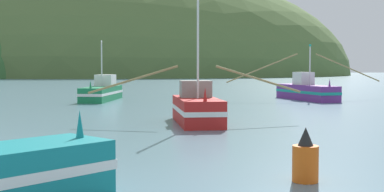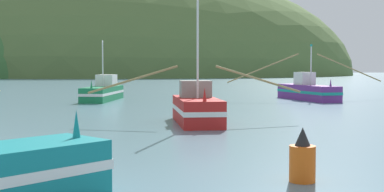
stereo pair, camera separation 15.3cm
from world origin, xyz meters
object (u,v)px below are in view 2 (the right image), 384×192
at_px(fishing_boat_red, 197,108).
at_px(fishing_boat_green, 103,92).
at_px(channel_buoy, 302,160).
at_px(fishing_boat_purple, 307,91).

relative_size(fishing_boat_red, fishing_boat_green, 1.30).
relative_size(fishing_boat_green, channel_buoy, 6.12).
distance_m(fishing_boat_red, fishing_boat_purple, 23.08).
height_order(fishing_boat_red, fishing_boat_purple, fishing_boat_red).
bearing_deg(fishing_boat_green, fishing_boat_red, 27.55).
distance_m(fishing_boat_red, channel_buoy, 14.49).
height_order(fishing_boat_red, channel_buoy, fishing_boat_red).
bearing_deg(fishing_boat_red, fishing_boat_purple, 144.99).
height_order(fishing_boat_green, channel_buoy, fishing_boat_green).
bearing_deg(fishing_boat_purple, channel_buoy, -28.76).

